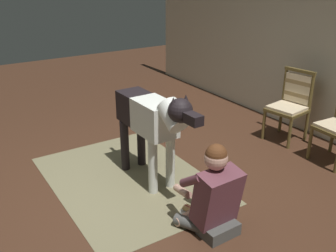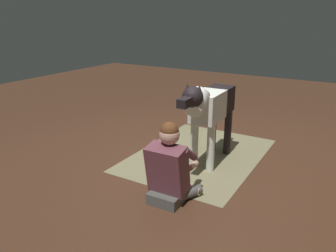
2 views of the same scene
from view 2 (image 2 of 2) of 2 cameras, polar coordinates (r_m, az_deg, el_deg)
ground_plane at (r=4.58m, az=2.48°, el=-5.83°), size 13.77×13.77×0.00m
area_rug at (r=4.75m, az=5.32°, el=-4.91°), size 2.22×1.61×0.01m
person_sitting_on_floor at (r=3.50m, az=0.30°, el=-7.36°), size 0.66×0.58×0.88m
large_dog at (r=4.24m, az=7.13°, el=3.00°), size 1.52×0.34×1.17m
hot_dog_on_plate at (r=3.90m, az=2.48°, el=-10.10°), size 0.24×0.24×0.06m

